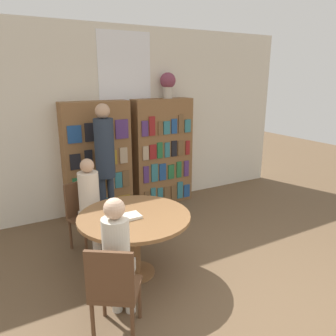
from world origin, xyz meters
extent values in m
plane|color=brown|center=(0.00, 0.00, 0.00)|extent=(16.00, 16.00, 0.00)
cube|color=beige|center=(0.00, 3.39, 1.50)|extent=(6.40, 0.06, 3.00)
cube|color=white|center=(0.00, 3.36, 2.35)|extent=(0.90, 0.01, 1.10)
cube|color=brown|center=(-0.59, 3.20, 0.92)|extent=(1.06, 0.32, 1.85)
cube|color=maroon|center=(-0.95, 3.03, 0.17)|extent=(0.19, 0.02, 0.22)
cube|color=olive|center=(-0.70, 3.03, 0.19)|extent=(0.17, 0.02, 0.26)
cube|color=#2D707A|center=(-0.47, 3.03, 0.19)|extent=(0.15, 0.02, 0.26)
cube|color=olive|center=(-0.23, 3.03, 0.19)|extent=(0.20, 0.02, 0.25)
cube|color=#236638|center=(-1.01, 3.03, 0.60)|extent=(0.08, 0.02, 0.27)
cube|color=tan|center=(-0.87, 3.03, 0.58)|extent=(0.12, 0.02, 0.24)
cube|color=brown|center=(-0.73, 3.03, 0.58)|extent=(0.10, 0.02, 0.23)
cube|color=olive|center=(-0.58, 3.03, 0.59)|extent=(0.11, 0.02, 0.26)
cube|color=tan|center=(-0.45, 3.03, 0.60)|extent=(0.12, 0.02, 0.28)
cube|color=#2D707A|center=(-0.31, 3.03, 0.59)|extent=(0.12, 0.02, 0.26)
cube|color=brown|center=(-0.18, 3.03, 0.60)|extent=(0.12, 0.02, 0.27)
cube|color=black|center=(-0.98, 3.03, 0.98)|extent=(0.16, 0.02, 0.24)
cube|color=black|center=(-0.77, 3.03, 1.00)|extent=(0.12, 0.02, 0.28)
cube|color=brown|center=(-0.59, 3.03, 0.98)|extent=(0.16, 0.02, 0.23)
cube|color=olive|center=(-0.40, 3.03, 0.98)|extent=(0.16, 0.02, 0.23)
cube|color=tan|center=(-0.21, 3.03, 0.99)|extent=(0.13, 0.02, 0.25)
cube|color=navy|center=(-0.96, 3.03, 1.39)|extent=(0.21, 0.02, 0.26)
cube|color=black|center=(-0.71, 3.03, 1.41)|extent=(0.19, 0.02, 0.28)
cube|color=#4C2D6B|center=(-0.47, 3.03, 1.39)|extent=(0.21, 0.02, 0.25)
cube|color=#4C2D6B|center=(-0.22, 3.03, 1.42)|extent=(0.21, 0.02, 0.30)
cube|color=brown|center=(0.59, 3.20, 0.92)|extent=(1.06, 0.32, 1.85)
cube|color=brown|center=(0.19, 3.03, 0.18)|extent=(0.08, 0.02, 0.25)
cube|color=#2D707A|center=(0.31, 3.03, 0.20)|extent=(0.09, 0.02, 0.29)
cube|color=#2D707A|center=(0.45, 3.03, 0.19)|extent=(0.10, 0.02, 0.27)
cube|color=brown|center=(0.59, 3.03, 0.20)|extent=(0.12, 0.02, 0.27)
cube|color=brown|center=(0.72, 3.03, 0.19)|extent=(0.10, 0.02, 0.26)
cube|color=#2D707A|center=(0.86, 3.03, 0.22)|extent=(0.11, 0.02, 0.31)
cube|color=navy|center=(1.01, 3.03, 0.18)|extent=(0.12, 0.02, 0.23)
cube|color=#4C2D6B|center=(0.19, 3.03, 0.61)|extent=(0.10, 0.02, 0.29)
cube|color=#2D707A|center=(0.35, 3.03, 0.62)|extent=(0.12, 0.02, 0.31)
cube|color=navy|center=(0.50, 3.03, 0.61)|extent=(0.13, 0.02, 0.29)
cube|color=#236638|center=(0.67, 3.03, 0.59)|extent=(0.12, 0.02, 0.25)
cube|color=#236638|center=(0.84, 3.03, 0.61)|extent=(0.10, 0.02, 0.29)
cube|color=#4C2D6B|center=(0.99, 3.03, 0.61)|extent=(0.09, 0.02, 0.29)
cube|color=tan|center=(0.18, 3.03, 0.98)|extent=(0.10, 0.02, 0.24)
cube|color=maroon|center=(0.32, 3.03, 0.99)|extent=(0.12, 0.02, 0.25)
cube|color=#236638|center=(0.45, 3.03, 1.00)|extent=(0.10, 0.02, 0.27)
cube|color=#2D707A|center=(0.59, 3.03, 0.99)|extent=(0.09, 0.02, 0.26)
cube|color=black|center=(0.73, 3.03, 1.00)|extent=(0.10, 0.02, 0.28)
cube|color=brown|center=(0.86, 3.03, 0.99)|extent=(0.11, 0.02, 0.26)
cube|color=maroon|center=(1.01, 3.03, 0.99)|extent=(0.08, 0.02, 0.25)
cube|color=#4C2D6B|center=(0.18, 3.03, 1.39)|extent=(0.11, 0.02, 0.25)
cube|color=maroon|center=(0.31, 3.03, 1.42)|extent=(0.11, 0.02, 0.32)
cube|color=brown|center=(0.46, 3.03, 1.38)|extent=(0.08, 0.02, 0.23)
cube|color=#2D707A|center=(0.59, 3.03, 1.38)|extent=(0.12, 0.02, 0.22)
cube|color=navy|center=(0.73, 3.03, 1.39)|extent=(0.10, 0.02, 0.25)
cube|color=brown|center=(0.86, 3.03, 1.42)|extent=(0.09, 0.02, 0.31)
cube|color=#2D707A|center=(1.00, 3.03, 1.38)|extent=(0.12, 0.02, 0.22)
cylinder|color=#B7AD9E|center=(0.70, 3.20, 1.94)|extent=(0.16, 0.16, 0.19)
sphere|color=brown|center=(0.70, 3.20, 2.14)|extent=(0.26, 0.26, 0.26)
cylinder|color=brown|center=(-0.78, 1.33, 0.01)|extent=(0.44, 0.44, 0.03)
cylinder|color=brown|center=(-0.78, 1.33, 0.36)|extent=(0.12, 0.12, 0.67)
cylinder|color=brown|center=(-0.78, 1.33, 0.72)|extent=(1.25, 1.25, 0.04)
cube|color=brown|center=(-1.28, 0.60, 0.43)|extent=(0.56, 0.56, 0.04)
cube|color=brown|center=(-1.38, 0.45, 0.67)|extent=(0.35, 0.26, 0.45)
cylinder|color=brown|center=(-1.32, 0.84, 0.20)|extent=(0.04, 0.04, 0.41)
cylinder|color=brown|center=(-1.04, 0.65, 0.20)|extent=(0.04, 0.04, 0.41)
cylinder|color=brown|center=(-1.51, 0.56, 0.20)|extent=(0.04, 0.04, 0.41)
cylinder|color=brown|center=(-1.23, 0.37, 0.20)|extent=(0.04, 0.04, 0.41)
cube|color=brown|center=(-1.07, 2.17, 0.43)|extent=(0.51, 0.51, 0.04)
cube|color=brown|center=(-1.13, 2.34, 0.67)|extent=(0.39, 0.17, 0.45)
cylinder|color=brown|center=(-0.86, 2.06, 0.20)|extent=(0.04, 0.04, 0.41)
cylinder|color=brown|center=(-1.18, 1.95, 0.20)|extent=(0.04, 0.04, 0.41)
cylinder|color=brown|center=(-0.97, 2.38, 0.20)|extent=(0.04, 0.04, 0.41)
cylinder|color=brown|center=(-1.29, 2.27, 0.20)|extent=(0.04, 0.04, 0.41)
cube|color=beige|center=(-1.03, 2.03, 0.51)|extent=(0.35, 0.39, 0.12)
cylinder|color=beige|center=(-1.05, 2.11, 0.82)|extent=(0.26, 0.26, 0.50)
sphere|color=tan|center=(-1.05, 2.11, 1.15)|extent=(0.17, 0.17, 0.17)
cylinder|color=beige|center=(-0.92, 1.95, 0.22)|extent=(0.10, 0.10, 0.45)
cylinder|color=beige|center=(-1.06, 1.91, 0.22)|extent=(0.10, 0.10, 0.45)
cube|color=beige|center=(-1.20, 0.72, 0.51)|extent=(0.38, 0.40, 0.12)
cylinder|color=beige|center=(-1.24, 0.65, 0.82)|extent=(0.24, 0.24, 0.50)
sphere|color=#DBB293|center=(-1.24, 0.65, 1.16)|extent=(0.18, 0.18, 0.18)
cylinder|color=beige|center=(-1.19, 0.85, 0.22)|extent=(0.10, 0.10, 0.45)
cylinder|color=beige|center=(-1.08, 0.77, 0.22)|extent=(0.10, 0.10, 0.45)
cylinder|color=#232D3D|center=(-0.69, 2.69, 0.39)|extent=(0.10, 0.10, 0.79)
cylinder|color=#232D3D|center=(-0.57, 2.69, 0.39)|extent=(0.10, 0.10, 0.79)
cylinder|color=#232D3D|center=(-0.63, 2.69, 1.22)|extent=(0.28, 0.28, 0.85)
sphere|color=tan|center=(-0.63, 2.69, 1.75)|extent=(0.21, 0.21, 0.21)
cylinder|color=#232D3D|center=(-0.54, 2.95, 1.43)|extent=(0.07, 0.30, 0.07)
cube|color=silver|center=(-0.85, 1.29, 0.75)|extent=(0.24, 0.18, 0.03)
camera|label=1|loc=(-2.09, -1.76, 2.22)|focal=35.00mm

